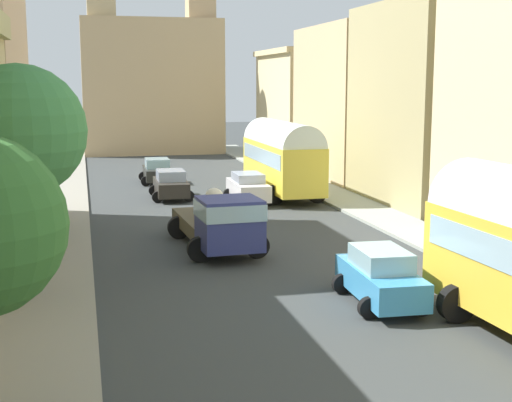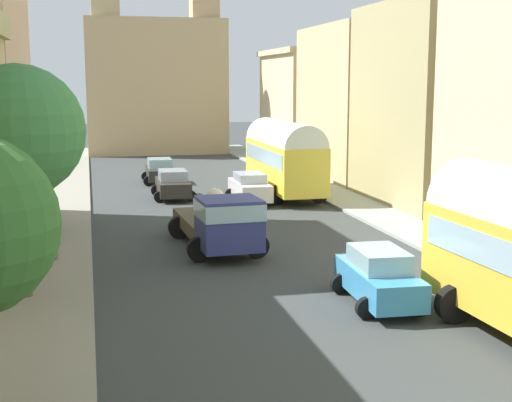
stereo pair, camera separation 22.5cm
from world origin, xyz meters
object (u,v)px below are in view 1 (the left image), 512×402
Objects in this scene: car_1 at (157,171)px; car_3 at (248,188)px; car_0 at (171,184)px; cargo_truck_0 at (221,221)px; parked_bus_1 at (282,155)px; car_2 at (380,277)px; pedestrian_0 at (54,234)px; pedestrian_1 at (38,210)px.

car_3 is (3.85, -8.52, 0.03)m from car_1.
car_1 is (-0.09, 6.25, -0.01)m from car_0.
car_1 is at bearing 90.79° from car_0.
car_3 is at bearing -65.67° from car_1.
parked_bus_1 is at bearing 64.97° from cargo_truck_0.
pedestrian_0 reaches higher than car_2.
cargo_truck_0 is at bearing -88.89° from car_1.
cargo_truck_0 is at bearing -34.97° from pedestrian_1.
pedestrian_1 is at bearing -113.90° from car_1.
car_0 is 20.49m from car_2.
pedestrian_1 is at bearing -148.25° from parked_bus_1.
car_1 is at bearing 114.33° from car_3.
cargo_truck_0 is 7.99m from car_2.
car_2 is 11.55m from pedestrian_0.
car_0 is 4.40m from car_3.
cargo_truck_0 reaches higher than car_0.
cargo_truck_0 is 8.24m from pedestrian_1.
pedestrian_1 is at bearing -150.06° from car_3.
pedestrian_1 reaches higher than car_1.
car_0 is at bearing 51.60° from pedestrian_1.
cargo_truck_0 is 5.95m from pedestrian_0.
car_1 is 0.95× the size of car_2.
car_0 is 0.96× the size of car_3.
pedestrian_0 is 0.99× the size of pedestrian_1.
parked_bus_1 is 2.32× the size of car_0.
pedestrian_1 reaches higher than car_3.
parked_bus_1 is 3.39m from car_3.
car_2 is at bearing -37.34° from pedestrian_0.
cargo_truck_0 is 3.78× the size of pedestrian_0.
parked_bus_1 is 6.33m from car_0.
car_2 is 0.98× the size of car_3.
pedestrian_0 reaches higher than car_3.
car_2 is at bearing -97.51° from parked_bus_1.
pedestrian_0 is (-9.18, 7.01, 0.24)m from car_2.
parked_bus_1 reaches higher than car_2.
parked_bus_1 is 2.27× the size of car_2.
car_2 is at bearing -80.10° from car_0.
pedestrian_0 is at bearing 142.66° from car_2.
cargo_truck_0 is 11.18m from car_3.
pedestrian_1 is (-6.75, 4.73, -0.14)m from cargo_truck_0.
car_3 is 11.81m from pedestrian_1.
pedestrian_0 is (-9.43, -10.90, 0.24)m from car_3.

